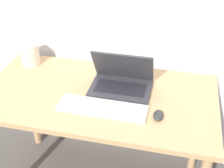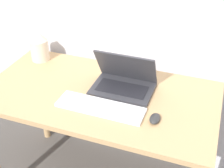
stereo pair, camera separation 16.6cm
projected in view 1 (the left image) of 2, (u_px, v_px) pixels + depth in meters
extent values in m
cube|color=tan|center=(98.00, 96.00, 1.78)|extent=(1.33, 0.71, 0.03)
cylinder|color=tan|center=(32.00, 105.00, 2.35)|extent=(0.05, 0.05, 0.75)
cylinder|color=tan|center=(198.00, 130.00, 2.12)|extent=(0.05, 0.05, 0.75)
cube|color=#333338|center=(121.00, 88.00, 1.79)|extent=(0.35, 0.24, 0.02)
cube|color=black|center=(120.00, 88.00, 1.78)|extent=(0.28, 0.13, 0.00)
cube|color=#333338|center=(123.00, 66.00, 1.78)|extent=(0.35, 0.13, 0.22)
cube|color=black|center=(123.00, 65.00, 1.78)|extent=(0.30, 0.11, 0.18)
cube|color=white|center=(102.00, 108.00, 1.64)|extent=(0.47, 0.14, 0.02)
cube|color=silver|center=(102.00, 107.00, 1.63)|extent=(0.44, 0.11, 0.00)
ellipsoid|color=#2D2D2D|center=(158.00, 115.00, 1.58)|extent=(0.05, 0.09, 0.03)
cylinder|color=beige|center=(30.00, 54.00, 2.02)|extent=(0.12, 0.12, 0.14)
cone|color=beige|center=(28.00, 40.00, 1.96)|extent=(0.11, 0.11, 0.06)
cube|color=orange|center=(90.00, 98.00, 1.72)|extent=(0.04, 0.06, 0.01)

